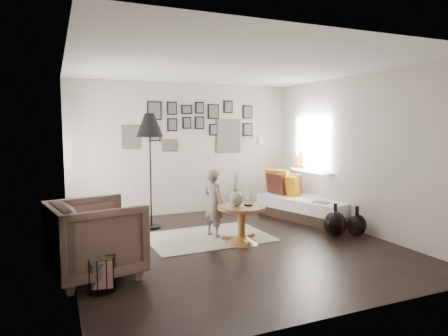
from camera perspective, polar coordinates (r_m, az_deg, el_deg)
name	(u,v)px	position (r m, az deg, el deg)	size (l,w,h in m)	color
ground	(234,245)	(6.03, 1.46, -10.94)	(4.80, 4.80, 0.00)	black
wall_back	(184,149)	(8.03, -5.68, 2.73)	(4.50, 4.50, 0.00)	#AFA399
wall_front	(345,178)	(3.75, 16.95, -1.32)	(4.50, 4.50, 0.00)	#AFA399
wall_left	(68,164)	(5.27, -21.36, 0.59)	(4.80, 4.80, 0.00)	#AFA399
wall_right	(357,154)	(7.03, 18.42, 1.97)	(4.80, 4.80, 0.00)	#AFA399
ceiling	(235,66)	(5.83, 1.53, 14.31)	(4.80, 4.80, 0.00)	white
door_left	(67,173)	(6.49, -21.50, -0.68)	(0.00, 2.14, 2.14)	white
window_right	(306,168)	(8.06, 11.61, 0.03)	(0.15, 1.32, 1.30)	white
gallery_wall	(198,127)	(8.09, -3.72, 5.91)	(2.74, 0.03, 1.08)	brown
wall_sconce	(259,140)	(8.38, 5.06, 3.99)	(0.18, 0.36, 0.16)	white
rug	(208,237)	(6.42, -2.26, -9.84)	(1.89, 1.32, 0.01)	silver
pedestal_table	(241,226)	(6.08, 2.51, -8.26)	(0.72, 0.72, 0.56)	brown
vase	(236,196)	(5.96, 1.75, -4.01)	(0.21, 0.21, 0.51)	black
candles	(248,197)	(6.03, 3.47, -4.17)	(0.12, 0.12, 0.27)	black
daybed	(302,204)	(7.80, 11.14, -5.06)	(1.29, 1.97, 0.90)	black
magazine_on_daybed	(321,202)	(7.23, 13.68, -4.81)	(0.20, 0.28, 0.01)	black
armchair	(96,238)	(4.96, -17.87, -9.55)	(0.97, 1.00, 0.91)	brown
armchair_cushion	(95,235)	(5.00, -17.93, -9.12)	(0.41, 0.41, 0.10)	beige
floor_lamp	(150,129)	(6.88, -10.57, 5.43)	(0.46, 0.46, 1.97)	black
magazine_basket	(101,274)	(4.61, -17.19, -14.22)	(0.30, 0.30, 0.38)	black
demijohn_large	(335,224)	(6.66, 15.57, -7.68)	(0.36, 0.36, 0.54)	black
demijohn_small	(356,225)	(6.78, 18.40, -7.72)	(0.31, 0.31, 0.49)	black
child	(214,203)	(6.34, -1.50, -5.07)	(0.39, 0.26, 1.08)	#665551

